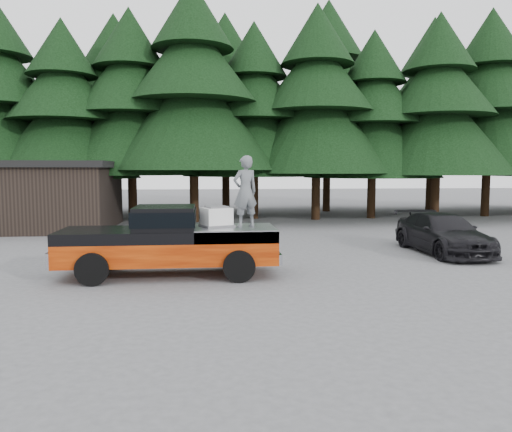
{
  "coord_description": "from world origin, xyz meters",
  "views": [
    {
      "loc": [
        -0.44,
        -13.4,
        2.92
      ],
      "look_at": [
        0.95,
        0.0,
        1.66
      ],
      "focal_mm": 35.0,
      "sensor_mm": 36.0,
      "label": 1
    }
  ],
  "objects": [
    {
      "name": "ground",
      "position": [
        0.0,
        0.0,
        0.0
      ],
      "size": [
        120.0,
        120.0,
        0.0
      ],
      "primitive_type": "plane",
      "color": "#525254",
      "rests_on": "ground"
    },
    {
      "name": "pickup_truck",
      "position": [
        -1.42,
        0.29,
        0.67
      ],
      "size": [
        6.0,
        2.04,
        1.33
      ],
      "primitive_type": null,
      "color": "#C3440A",
      "rests_on": "ground"
    },
    {
      "name": "man_on_bed",
      "position": [
        0.68,
        0.28,
        2.31
      ],
      "size": [
        0.84,
        0.7,
        1.97
      ],
      "primitive_type": "imported",
      "rotation": [
        0.0,
        0.0,
        3.52
      ],
      "color": "#5B5F63",
      "rests_on": "pickup_truck"
    },
    {
      "name": "truck_cab",
      "position": [
        -1.52,
        0.29,
        1.62
      ],
      "size": [
        1.66,
        1.9,
        0.59
      ],
      "primitive_type": "cube",
      "color": "black",
      "rests_on": "pickup_truck"
    },
    {
      "name": "utility_building",
      "position": [
        -9.0,
        12.0,
        1.67
      ],
      "size": [
        8.4,
        6.4,
        3.3
      ],
      "color": "black",
      "rests_on": "ground"
    },
    {
      "name": "parked_car",
      "position": [
        7.82,
        3.08,
        0.69
      ],
      "size": [
        2.07,
        4.82,
        1.38
      ],
      "primitive_type": "imported",
      "rotation": [
        0.0,
        0.0,
        0.03
      ],
      "color": "black",
      "rests_on": "ground"
    },
    {
      "name": "air_compressor",
      "position": [
        -0.11,
        0.39,
        1.58
      ],
      "size": [
        0.92,
        0.85,
        0.51
      ],
      "primitive_type": "cube",
      "rotation": [
        0.0,
        0.0,
        0.4
      ],
      "color": "silver",
      "rests_on": "pickup_truck"
    },
    {
      "name": "treeline",
      "position": [
        0.42,
        17.2,
        7.72
      ],
      "size": [
        60.15,
        16.05,
        17.5
      ],
      "color": "black",
      "rests_on": "ground"
    }
  ]
}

